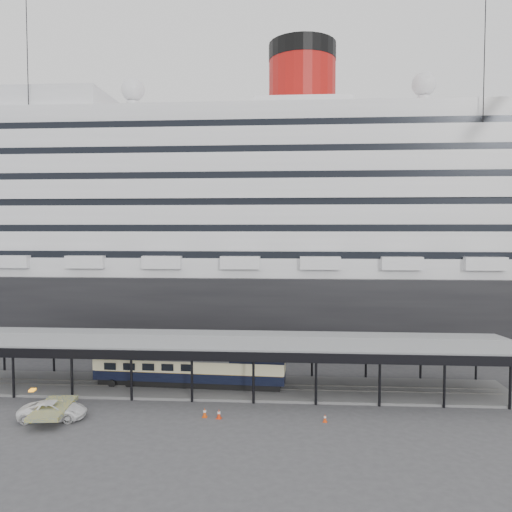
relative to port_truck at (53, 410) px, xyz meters
name	(u,v)px	position (x,y,z in m)	size (l,w,h in m)	color
ground	(221,406)	(13.84, 4.17, -0.76)	(200.00, 200.00, 0.00)	#3C3C3F
cruise_ship	(250,215)	(13.89, 36.17, 17.59)	(130.00, 30.00, 43.90)	black
platform_canopy	(228,366)	(13.84, 9.17, 1.60)	(56.00, 9.18, 5.30)	slate
port_truck	(53,410)	(0.00, 0.00, 0.00)	(2.54, 5.50, 1.53)	white
pullman_carriage	(189,365)	(9.88, 9.17, 1.59)	(19.63, 3.53, 19.17)	black
traffic_cone_left	(205,412)	(12.79, 1.33, -0.35)	(0.44, 0.44, 0.84)	#CF430B
traffic_cone_mid	(219,414)	(14.06, 1.12, -0.35)	(0.52, 0.52, 0.83)	red
traffic_cone_right	(325,418)	(23.06, 0.93, -0.43)	(0.43, 0.43, 0.68)	red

